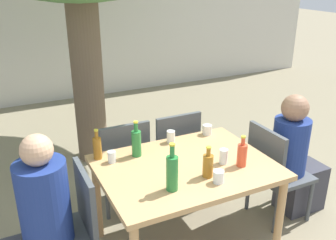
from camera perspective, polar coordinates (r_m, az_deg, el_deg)
cafe_building_wall at (r=6.45m, az=-15.77°, el=15.15°), size 10.00×0.08×2.80m
dining_table_front at (r=2.83m, az=2.68°, el=-8.34°), size 1.28×0.96×0.75m
patio_chair_0 at (r=2.69m, az=-14.53°, el=-15.26°), size 0.44×0.44×0.89m
patio_chair_1 at (r=3.37m, az=15.86°, el=-7.18°), size 0.44×0.44×0.89m
patio_chair_2 at (r=3.40m, az=-6.97°, el=-6.16°), size 0.44×0.44×0.89m
patio_chair_3 at (r=3.57m, az=0.78°, el=-4.50°), size 0.44×0.44×0.89m
person_seated_0 at (r=2.65m, az=-19.71°, el=-15.67°), size 0.56×0.32×1.19m
person_seated_1 at (r=3.51m, az=18.83°, el=-6.03°), size 0.55×0.30×1.14m
green_bottle_0 at (r=2.44m, az=0.63°, el=-7.95°), size 0.08×0.08×0.33m
green_bottle_1 at (r=2.88m, az=-4.84°, el=-3.44°), size 0.07×0.07×0.29m
amber_bottle_2 at (r=2.89m, az=-10.72°, el=-4.13°), size 0.07×0.07×0.24m
soda_bottle_3 at (r=2.79m, az=11.21°, el=-5.15°), size 0.07×0.07×0.24m
amber_bottle_4 at (r=2.62m, az=6.10°, el=-6.84°), size 0.07×0.07×0.23m
drinking_glass_0 at (r=3.11m, az=0.44°, el=-2.55°), size 0.07×0.07×0.10m
drinking_glass_1 at (r=2.84m, az=-8.56°, el=-5.56°), size 0.06×0.06×0.09m
drinking_glass_2 at (r=3.28m, az=6.00°, el=-1.48°), size 0.08×0.08×0.09m
drinking_glass_3 at (r=2.58m, az=7.70°, el=-8.56°), size 0.07×0.07×0.09m
drinking_glass_4 at (r=2.82m, az=8.47°, el=-5.50°), size 0.06×0.06×0.11m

